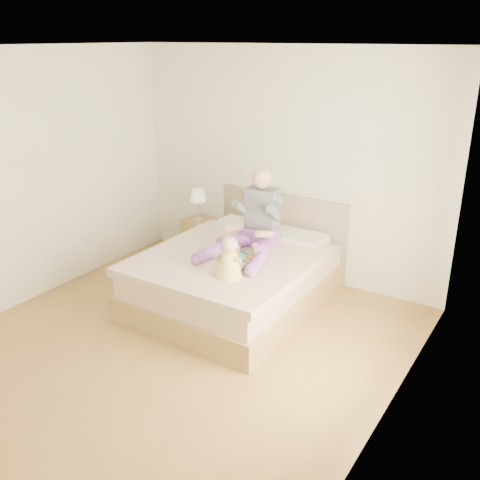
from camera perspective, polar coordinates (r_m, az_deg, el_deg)
The scene contains 7 objects.
room at distance 4.61m, azimuth -6.61°, elevation 4.82°, with size 4.02×4.22×2.71m.
bed at distance 5.89m, azimuth -0.16°, elevation -3.74°, with size 1.70×2.18×1.00m.
nightstand at distance 7.10m, azimuth -4.11°, elevation 0.14°, with size 0.51×0.48×0.53m.
lamp at distance 6.87m, azimuth -4.46°, elevation 4.56°, with size 0.21×0.21×0.42m.
adult at distance 5.76m, azimuth 1.57°, elevation 1.56°, with size 0.74×1.07×0.88m.
tray at distance 5.51m, azimuth -0.14°, elevation -1.88°, with size 0.49×0.41×0.13m.
baby at distance 5.10m, azimuth -1.11°, elevation -2.17°, with size 0.27×0.37×0.41m.
Camera 1 is at (2.90, -3.41, 2.78)m, focal length 40.00 mm.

